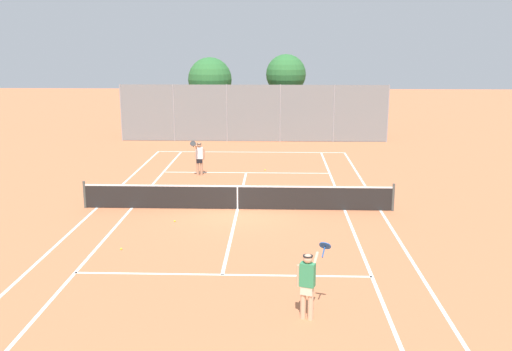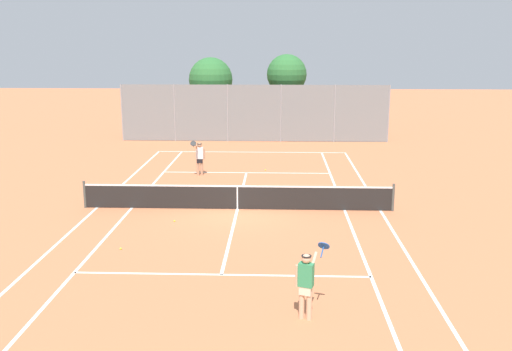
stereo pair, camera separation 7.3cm
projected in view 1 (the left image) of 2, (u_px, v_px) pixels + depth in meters
name	position (u px, v px, depth m)	size (l,w,h in m)	color
ground_plane	(238.00, 209.00, 22.02)	(120.00, 120.00, 0.00)	#C67047
court_line_markings	(238.00, 209.00, 22.02)	(11.10, 23.90, 0.01)	white
tennis_net	(237.00, 197.00, 21.91)	(12.00, 0.10, 1.07)	#474C47
player_near_side	(308.00, 281.00, 13.07)	(0.83, 0.69, 1.77)	#D8A884
player_far_left	(199.00, 157.00, 27.48)	(0.62, 0.77, 1.77)	tan
loose_tennis_ball_0	(265.00, 170.00, 28.72)	(0.07, 0.07, 0.07)	#D1DB33
loose_tennis_ball_1	(175.00, 221.00, 20.46)	(0.07, 0.07, 0.07)	#D1DB33
loose_tennis_ball_2	(121.00, 249.00, 17.69)	(0.07, 0.07, 0.07)	#D1DB33
back_fence	(253.00, 113.00, 36.90)	(17.39, 0.08, 3.70)	gray
tree_behind_left	(210.00, 81.00, 38.75)	(2.98, 2.98, 5.35)	brown
tree_behind_right	(285.00, 76.00, 38.91)	(2.72, 2.72, 5.56)	brown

